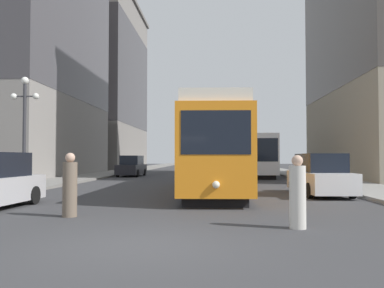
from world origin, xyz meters
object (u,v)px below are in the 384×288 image
at_px(pedestrian_crossing_far, 298,194).
at_px(streetcar, 211,148).
at_px(transit_bus, 254,154).
at_px(lamp_post_left_near, 25,115).
at_px(pedestrian_crossing_near, 70,187).
at_px(parked_car_left_near, 132,167).
at_px(parked_car_right_far, 320,176).

bearing_deg(pedestrian_crossing_far, streetcar, 159.85).
relative_size(transit_bus, lamp_post_left_near, 2.14).
height_order(streetcar, lamp_post_left_near, lamp_post_left_near).
bearing_deg(pedestrian_crossing_near, pedestrian_crossing_far, -102.04).
bearing_deg(lamp_post_left_near, parked_car_left_near, 83.42).
bearing_deg(pedestrian_crossing_far, transit_bus, 145.02).
height_order(streetcar, transit_bus, streetcar).
bearing_deg(parked_car_right_far, parked_car_left_near, -58.27).
distance_m(parked_car_right_far, pedestrian_crossing_near, 11.09).
bearing_deg(parked_car_left_near, parked_car_right_far, -53.89).
xyz_separation_m(pedestrian_crossing_far, lamp_post_left_near, (-11.09, 9.57, 2.92)).
bearing_deg(parked_car_right_far, transit_bus, -88.66).
relative_size(transit_bus, parked_car_right_far, 2.37).
distance_m(parked_car_right_far, lamp_post_left_near, 14.12).
relative_size(parked_car_right_far, pedestrian_crossing_near, 2.75).
bearing_deg(parked_car_right_far, lamp_post_left_near, -6.76).
xyz_separation_m(streetcar, parked_car_right_far, (4.76, -1.74, -1.26)).
xyz_separation_m(transit_bus, pedestrian_crossing_near, (-7.51, -24.44, -1.12)).
bearing_deg(pedestrian_crossing_far, parked_car_right_far, 130.90).
bearing_deg(pedestrian_crossing_near, transit_bus, -14.44).
distance_m(pedestrian_crossing_far, lamp_post_left_near, 14.94).
distance_m(transit_bus, pedestrian_crossing_far, 26.07).
bearing_deg(streetcar, pedestrian_crossing_far, -80.13).
distance_m(parked_car_left_near, pedestrian_crossing_far, 27.63).
relative_size(parked_car_right_far, pedestrian_crossing_far, 2.87).
xyz_separation_m(pedestrian_crossing_near, lamp_post_left_near, (-5.14, 8.01, 2.88)).
bearing_deg(lamp_post_left_near, transit_bus, 52.41).
distance_m(transit_bus, parked_car_right_far, 17.56).
height_order(parked_car_left_near, pedestrian_crossing_far, parked_car_left_near).
distance_m(streetcar, transit_bus, 16.16).
distance_m(parked_car_left_near, pedestrian_crossing_near, 24.71).
height_order(pedestrian_crossing_near, lamp_post_left_near, lamp_post_left_near).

